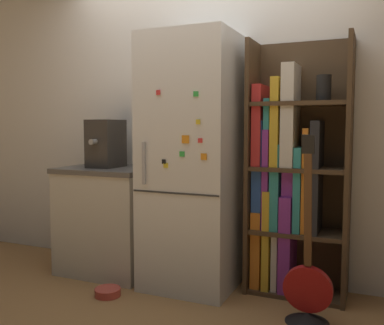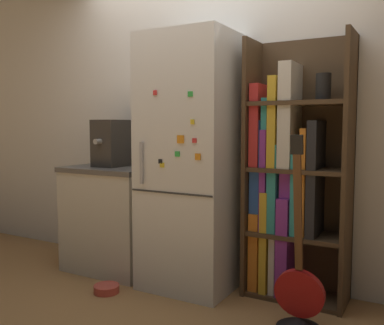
{
  "view_description": "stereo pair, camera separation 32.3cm",
  "coord_description": "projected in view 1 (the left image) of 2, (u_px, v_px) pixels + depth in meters",
  "views": [
    {
      "loc": [
        1.28,
        -2.81,
        1.22
      ],
      "look_at": [
        -0.01,
        0.15,
        0.94
      ],
      "focal_mm": 40.0,
      "sensor_mm": 36.0,
      "label": 1
    },
    {
      "loc": [
        1.57,
        -2.66,
        1.22
      ],
      "look_at": [
        -0.01,
        0.15,
        0.94
      ],
      "focal_mm": 40.0,
      "sensor_mm": 36.0,
      "label": 2
    }
  ],
  "objects": [
    {
      "name": "guitar",
      "position": [
        307.0,
        296.0,
        2.65
      ],
      "size": [
        0.3,
        0.28,
        1.17
      ],
      "color": "black",
      "rests_on": "ground_plane"
    },
    {
      "name": "bookshelf",
      "position": [
        289.0,
        179.0,
        3.1
      ],
      "size": [
        0.7,
        0.35,
        1.83
      ],
      "color": "#4C3823",
      "rests_on": "ground_plane"
    },
    {
      "name": "ground_plane",
      "position": [
        185.0,
        290.0,
        3.18
      ],
      "size": [
        16.0,
        16.0,
        0.0
      ],
      "primitive_type": "plane",
      "color": "#A87542"
    },
    {
      "name": "kitchen_counter",
      "position": [
        110.0,
        219.0,
        3.58
      ],
      "size": [
        0.77,
        0.61,
        0.88
      ],
      "color": "beige",
      "rests_on": "ground_plane"
    },
    {
      "name": "wall_back",
      "position": [
        209.0,
        116.0,
        3.5
      ],
      "size": [
        8.0,
        0.05,
        2.6
      ],
      "color": "white",
      "rests_on": "ground_plane"
    },
    {
      "name": "pet_bowl",
      "position": [
        108.0,
        291.0,
        3.07
      ],
      "size": [
        0.19,
        0.19,
        0.06
      ],
      "color": "#D84C3F",
      "rests_on": "ground_plane"
    },
    {
      "name": "espresso_machine",
      "position": [
        106.0,
        144.0,
        3.53
      ],
      "size": [
        0.22,
        0.35,
        0.39
      ],
      "color": "#38332D",
      "rests_on": "kitchen_counter"
    },
    {
      "name": "refrigerator",
      "position": [
        193.0,
        163.0,
        3.22
      ],
      "size": [
        0.67,
        0.65,
        1.89
      ],
      "color": "white",
      "rests_on": "ground_plane"
    }
  ]
}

